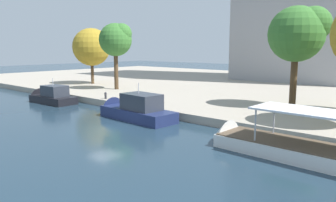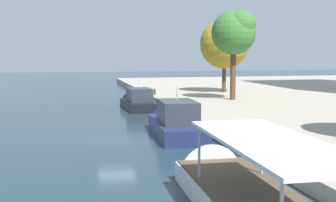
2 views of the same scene
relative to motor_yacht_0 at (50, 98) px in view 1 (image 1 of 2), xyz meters
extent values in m
plane|color=#1E3342|center=(16.19, -3.95, -0.63)|extent=(220.00, 220.00, 0.00)
cube|color=#A39989|center=(16.19, 30.07, -0.23)|extent=(120.00, 55.00, 0.79)
cube|color=black|center=(0.68, 0.04, -0.32)|extent=(6.66, 3.14, 1.21)
cone|color=black|center=(-2.98, -0.16, -0.32)|extent=(1.34, 2.72, 2.66)
cube|color=#2D333D|center=(1.16, 0.06, 0.96)|extent=(3.05, 2.39, 1.35)
cube|color=black|center=(0.02, 0.00, 1.03)|extent=(0.89, 2.14, 0.81)
cylinder|color=silver|center=(0.84, 0.04, 2.09)|extent=(0.08, 0.08, 0.92)
cube|color=navy|center=(15.74, 0.36, -0.26)|extent=(8.40, 3.46, 1.38)
cone|color=navy|center=(11.23, 0.62, -0.26)|extent=(1.36, 2.90, 2.84)
cube|color=#2D333D|center=(16.36, 0.32, 1.19)|extent=(3.84, 2.60, 1.51)
cube|color=black|center=(14.92, 0.41, 1.26)|extent=(1.12, 2.29, 0.91)
cylinder|color=silver|center=(15.95, 0.35, 2.45)|extent=(0.08, 0.08, 1.02)
cube|color=silver|center=(32.92, -0.84, -0.46)|extent=(13.32, 3.70, 1.42)
cone|color=silver|center=(25.81, -0.63, -0.46)|extent=(1.49, 3.02, 2.98)
cube|color=brown|center=(32.92, -0.84, 0.28)|extent=(13.05, 3.53, 0.08)
cylinder|color=#B2B2B7|center=(29.24, -2.06, 1.35)|extent=(0.10, 0.10, 2.05)
cylinder|color=#B2B2B7|center=(29.32, 0.59, 1.35)|extent=(0.10, 0.10, 2.05)
cube|color=silver|center=(32.92, -0.84, 2.43)|extent=(8.29, 3.29, 0.12)
cylinder|color=#2D2D33|center=(6.96, 3.41, 0.46)|extent=(0.27, 0.27, 0.59)
sphere|color=#2D2D33|center=(6.96, 3.41, 0.83)|extent=(0.30, 0.30, 0.30)
cylinder|color=#2D2D33|center=(-6.93, 3.24, 0.44)|extent=(0.22, 0.22, 0.56)
sphere|color=#2D2D33|center=(-6.93, 3.24, 0.77)|extent=(0.24, 0.24, 0.24)
cylinder|color=#4C3823|center=(-8.49, 12.76, 2.09)|extent=(0.51, 0.51, 3.86)
sphere|color=olive|center=(-8.49, 12.76, 6.40)|extent=(6.35, 6.35, 6.35)
sphere|color=olive|center=(-9.68, 13.60, 6.37)|extent=(4.07, 4.07, 4.07)
sphere|color=olive|center=(-7.95, 11.58, 6.89)|extent=(3.59, 3.59, 3.59)
cylinder|color=#4C3823|center=(0.58, 10.46, 2.89)|extent=(0.61, 0.61, 5.46)
sphere|color=#38702D|center=(0.58, 10.46, 7.42)|extent=(4.80, 4.80, 4.80)
sphere|color=#38702D|center=(1.45, 10.92, 8.29)|extent=(2.98, 2.98, 2.98)
sphere|color=#38702D|center=(1.17, 11.54, 8.33)|extent=(2.32, 2.32, 2.32)
cylinder|color=#4C3823|center=(26.01, 12.74, 2.83)|extent=(0.68, 0.68, 5.35)
sphere|color=#38702D|center=(26.01, 12.74, 7.62)|extent=(5.62, 5.62, 5.62)
sphere|color=#38702D|center=(27.15, 13.15, 7.86)|extent=(2.83, 2.83, 2.83)
sphere|color=#38702D|center=(27.38, 13.40, 8.57)|extent=(3.53, 3.53, 3.53)
camera|label=1|loc=(38.63, -21.23, 6.22)|focal=35.29mm
camera|label=2|loc=(45.51, -7.02, 5.22)|focal=46.89mm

